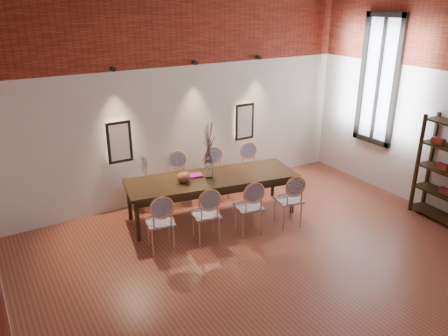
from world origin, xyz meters
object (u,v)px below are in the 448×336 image
chair_near_d (289,200)px  chair_far_a (141,185)px  chair_far_c (217,174)px  vase (209,169)px  book (195,176)px  chair_far_b (181,179)px  shelving_rack (447,171)px  chair_far_d (252,169)px  chair_near_c (249,206)px  chair_near_b (206,214)px  chair_near_a (160,222)px  bowl (184,177)px  dining_table (212,197)px

chair_near_d → chair_far_a: 2.66m
chair_far_c → vase: vase is taller
chair_near_d → book: size_ratio=3.62×
chair_far_b → shelving_rack: bearing=150.8°
chair_far_c → shelving_rack: (2.84, -2.83, 0.43)m
vase → chair_far_d: bearing=22.5°
chair_near_c → shelving_rack: shelving_rack is taller
chair_far_b → vase: size_ratio=3.13×
chair_far_c → shelving_rack: shelving_rack is taller
chair_far_d → book: (-1.46, -0.36, 0.30)m
vase → book: 0.29m
chair_far_c → chair_near_b: bearing=64.0°
chair_near_b → book: chair_near_b is taller
chair_near_b → chair_near_a: bearing=180.0°
bowl → book: size_ratio=0.92×
chair_near_a → chair_far_b: size_ratio=1.00×
dining_table → chair_far_c: size_ratio=3.12×
chair_far_a → shelving_rack: size_ratio=0.52×
chair_near_c → vase: size_ratio=3.13×
chair_far_d → bowl: bearing=26.4°
vase → bowl: (-0.46, 0.03, -0.06)m
chair_far_c → chair_far_b: bearing=0.0°
vase → book: size_ratio=1.15×
bowl → chair_near_a: bearing=-140.5°
chair_far_d → vase: 1.44m
chair_far_c → book: size_ratio=3.62×
chair_near_b → chair_far_d: size_ratio=1.00×
dining_table → chair_near_b: bearing=-116.0°
dining_table → book: (-0.25, 0.18, 0.39)m
chair_near_c → chair_near_d: size_ratio=1.00×
chair_near_d → bowl: chair_near_d is taller
dining_table → vase: vase is taller
chair_far_b → chair_far_a: bearing=0.0°
chair_near_b → bowl: (-0.02, 0.72, 0.37)m
chair_near_a → chair_far_b: (0.99, 1.34, 0.00)m
chair_near_b → book: 0.93m
chair_near_a → chair_far_a: 1.50m
chair_far_b → book: bearing=98.5°
chair_near_c → dining_table: bearing=116.0°
chair_far_b → chair_far_d: bearing=180.0°
chair_far_d → bowl: 1.84m
chair_far_c → shelving_rack: bearing=145.7°
bowl → book: 0.31m
chair_near_c → book: 1.13m
chair_near_b → shelving_rack: (3.83, -1.48, 0.43)m
shelving_rack → chair_far_c: bearing=140.2°
chair_near_a → chair_near_c: (1.44, -0.27, 0.00)m
chair_near_c → chair_far_d: bearing=64.0°
chair_near_a → chair_near_d: size_ratio=1.00×
chair_far_b → chair_near_a: bearing=64.0°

